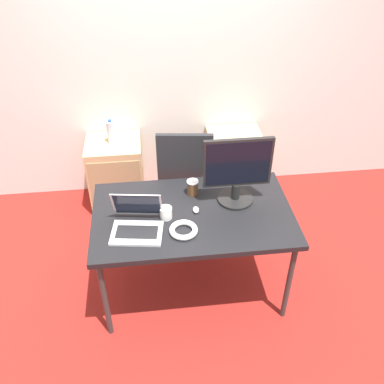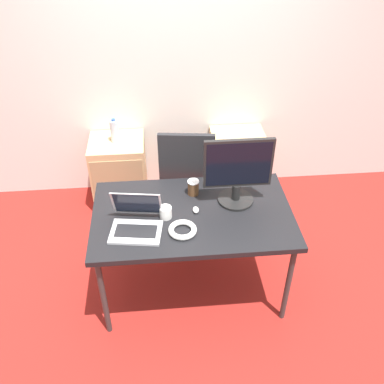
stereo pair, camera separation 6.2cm
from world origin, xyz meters
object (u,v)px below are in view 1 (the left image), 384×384
at_px(water_bottle, 111,132).
at_px(coffee_cup_white, 166,213).
at_px(office_chair, 186,191).
at_px(laptop_center, 137,223).
at_px(cable_coil, 183,230).
at_px(cabinet_left, 116,173).
at_px(mouse, 196,210).
at_px(monitor, 237,171).
at_px(cabinet_right, 233,165).
at_px(coffee_cup_brown, 193,187).

relative_size(water_bottle, coffee_cup_white, 2.74).
distance_m(office_chair, laptop_center, 1.02).
relative_size(office_chair, cable_coil, 5.77).
distance_m(office_chair, cabinet_left, 0.79).
height_order(laptop_center, mouse, laptop_center).
bearing_deg(monitor, cabinet_right, 78.23).
bearing_deg(coffee_cup_white, cabinet_right, 58.80).
height_order(water_bottle, mouse, water_bottle).
relative_size(office_chair, cabinet_left, 1.62).
height_order(water_bottle, coffee_cup_white, water_bottle).
xyz_separation_m(water_bottle, monitor, (0.93, -1.08, 0.23)).
distance_m(laptop_center, cable_coil, 0.31).
relative_size(cabinet_left, coffee_cup_white, 7.94).
relative_size(cabinet_left, cable_coil, 3.57).
distance_m(office_chair, cabinet_right, 0.71).
xyz_separation_m(monitor, cable_coil, (-0.41, -0.30, -0.24)).
bearing_deg(office_chair, coffee_cup_white, -105.94).
relative_size(cabinet_left, monitor, 1.33).
bearing_deg(cable_coil, cabinet_right, 65.36).
bearing_deg(cabinet_left, coffee_cup_white, -71.13).
distance_m(water_bottle, mouse, 1.34).
height_order(office_chair, coffee_cup_brown, office_chair).
distance_m(water_bottle, monitor, 1.45).
bearing_deg(office_chair, mouse, -89.98).
bearing_deg(coffee_cup_brown, cabinet_left, 123.04).
bearing_deg(coffee_cup_white, laptop_center, -154.68).
distance_m(water_bottle, cable_coil, 1.48).
relative_size(mouse, coffee_cup_brown, 0.57).
distance_m(coffee_cup_white, cable_coil, 0.19).
height_order(mouse, coffee_cup_white, coffee_cup_white).
distance_m(monitor, cable_coil, 0.56).
height_order(laptop_center, coffee_cup_brown, laptop_center).
height_order(water_bottle, cable_coil, water_bottle).
relative_size(office_chair, laptop_center, 2.99).
xyz_separation_m(cabinet_left, laptop_center, (0.22, -1.31, 0.48)).
bearing_deg(office_chair, coffee_cup_brown, -89.85).
xyz_separation_m(office_chair, coffee_cup_brown, (0.00, -0.50, 0.41)).
xyz_separation_m(mouse, coffee_cup_white, (-0.21, -0.04, 0.03)).
height_order(laptop_center, cable_coil, laptop_center).
bearing_deg(water_bottle, coffee_cup_white, -71.16).
height_order(mouse, coffee_cup_brown, coffee_cup_brown).
xyz_separation_m(monitor, coffee_cup_white, (-0.51, -0.14, -0.21)).
bearing_deg(coffee_cup_white, cable_coil, -57.15).
xyz_separation_m(laptop_center, coffee_cup_white, (0.20, 0.09, -0.01)).
bearing_deg(mouse, cable_coil, -118.29).
distance_m(office_chair, mouse, 0.80).
bearing_deg(cable_coil, water_bottle, 110.65).
relative_size(monitor, coffee_cup_brown, 4.45).
bearing_deg(cable_coil, coffee_cup_brown, 75.08).
height_order(cabinet_left, water_bottle, water_bottle).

